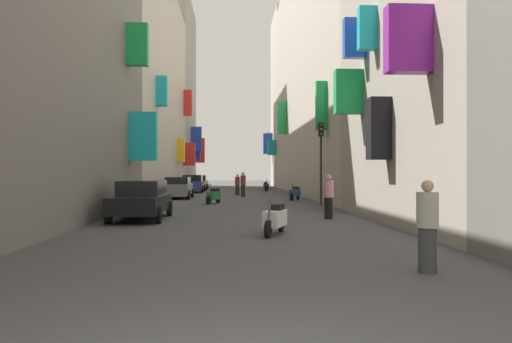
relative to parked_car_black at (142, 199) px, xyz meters
name	(u,v)px	position (x,y,z in m)	size (l,w,h in m)	color
ground_plane	(234,197)	(3.55, 15.68, -0.76)	(140.00, 140.00, 0.00)	#424244
building_left_mid_a	(132,87)	(-4.45, 19.64, 7.72)	(7.16, 23.63, 16.97)	#BCB29E
building_left_mid_b	(166,94)	(-4.44, 38.56, 10.22)	(7.24, 14.23, 21.98)	gray
building_right_mid_b	(332,70)	(11.55, 20.66, 9.39)	(6.92, 32.49, 20.31)	#B2A899
building_right_mid_c	(297,101)	(11.54, 41.29, 9.93)	(7.17, 8.77, 21.42)	#B2A899
parked_car_black	(142,199)	(0.00, 0.00, 0.00)	(1.89, 4.32, 1.45)	black
parked_car_grey	(178,187)	(-0.29, 14.41, 0.00)	(1.89, 4.19, 1.44)	slate
parked_car_yellow	(198,182)	(-0.13, 31.34, 0.01)	(1.99, 4.29, 1.46)	gold
parked_car_blue	(193,183)	(-0.09, 24.20, 0.04)	(1.99, 4.27, 1.53)	navy
scooter_blue	(295,193)	(7.39, 12.12, -0.30)	(0.87, 1.87, 1.13)	#2D4CAD
scooter_white	(275,218)	(4.60, -4.61, -0.30)	(0.81, 1.84, 1.13)	silver
scooter_black	(266,186)	(6.58, 26.69, -0.30)	(0.48, 1.80, 1.13)	black
scooter_green	(214,195)	(2.34, 8.81, -0.30)	(0.81, 1.73, 1.13)	#287F3D
pedestrian_crossing	(329,197)	(7.04, -0.14, 0.08)	(0.49, 0.49, 1.69)	black
pedestrian_near_left	(427,227)	(6.83, -9.80, 0.05)	(0.52, 0.52, 1.63)	#3B3B3B
pedestrian_near_right	(237,185)	(3.79, 19.10, 0.05)	(0.53, 0.53, 1.63)	black
pedestrian_mid_street	(243,185)	(4.16, 16.06, 0.13)	(0.52, 0.52, 1.78)	#252525
traffic_light_near_corner	(321,149)	(8.17, 7.39, 2.26)	(0.26, 0.34, 4.45)	#2D2D2D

